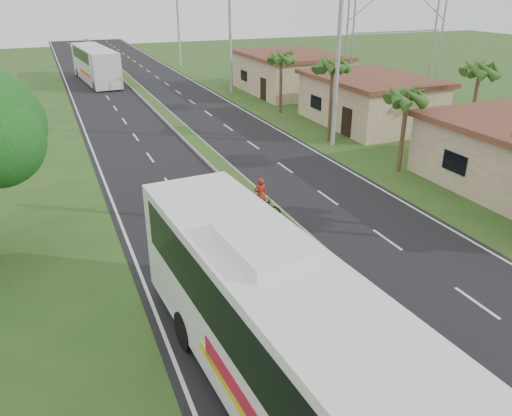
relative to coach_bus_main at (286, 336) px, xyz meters
name	(u,v)px	position (x,y,z in m)	size (l,w,h in m)	color
ground	(391,328)	(4.63, 1.83, -2.43)	(180.00, 180.00, 0.00)	#25521E
road_asphalt	(204,151)	(4.63, 21.83, -2.42)	(14.00, 160.00, 0.02)	black
median_strip	(204,150)	(4.63, 21.83, -2.32)	(1.20, 160.00, 0.18)	gray
lane_edge_left	(98,164)	(-2.07, 21.83, -2.43)	(0.12, 160.00, 0.01)	silver
lane_edge_right	(295,140)	(11.33, 21.83, -2.43)	(0.12, 160.00, 0.01)	silver
shop_mid	(369,100)	(18.63, 23.83, -0.57)	(7.60, 10.60, 3.67)	tan
shop_far	(289,72)	(18.63, 37.83, -0.50)	(8.60, 11.60, 3.82)	tan
palm_verge_b	(407,96)	(14.03, 13.83, 1.93)	(2.40, 2.40, 5.05)	#473321
palm_verge_c	(333,65)	(13.43, 20.83, 2.70)	(2.40, 2.40, 5.85)	#473321
palm_verge_d	(281,57)	(13.93, 29.83, 2.12)	(2.40, 2.40, 5.25)	#473321
palm_behind_shop	(480,69)	(22.13, 16.83, 2.50)	(2.40, 2.40, 5.65)	#473321
utility_pole_b	(338,49)	(13.10, 19.83, 3.83)	(3.20, 0.28, 12.00)	gray
utility_pole_c	(230,34)	(13.13, 39.83, 3.25)	(1.60, 0.28, 11.00)	gray
utility_pole_d	(178,23)	(13.13, 59.83, 2.99)	(1.60, 0.28, 10.50)	gray
billboard_lattice	(397,22)	(26.63, 31.83, 4.40)	(10.18, 1.18, 12.07)	gray
coach_bus_main	(286,336)	(0.00, 0.00, 0.00)	(3.84, 13.82, 4.41)	white
coach_bus_far	(95,63)	(1.24, 51.13, -0.30)	(3.87, 13.05, 3.75)	silver
motorcyclist	(260,207)	(3.84, 10.53, -1.68)	(1.98, 0.93, 2.14)	black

